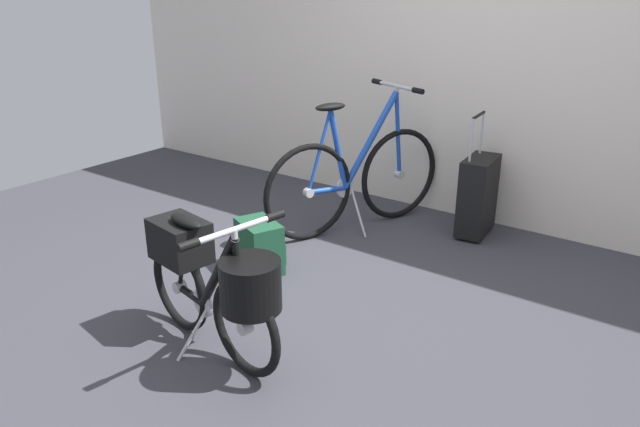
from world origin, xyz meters
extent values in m
plane|color=#38383F|center=(0.00, 0.00, 0.00)|extent=(6.81, 6.81, 0.00)
cube|color=silver|center=(0.00, 1.96, 1.33)|extent=(6.81, 0.10, 2.67)
torus|color=black|center=(-0.08, -0.45, 0.23)|extent=(0.45, 0.12, 0.45)
cylinder|color=#B7B7BC|center=(-0.08, -0.45, 0.23)|extent=(0.07, 0.06, 0.06)
torus|color=black|center=(-0.60, -0.36, 0.23)|extent=(0.45, 0.12, 0.45)
cylinder|color=#B7B7BC|center=(-0.60, -0.36, 0.23)|extent=(0.07, 0.06, 0.06)
cylinder|color=black|center=(-0.50, -0.38, 0.22)|extent=(0.20, 0.07, 0.05)
cylinder|color=black|center=(-0.26, -0.42, 0.43)|extent=(0.32, 0.10, 0.44)
cylinder|color=black|center=(-0.44, -0.39, 0.40)|extent=(0.12, 0.06, 0.38)
cylinder|color=black|center=(-0.50, -0.38, 0.22)|extent=(0.20, 0.06, 0.04)
cylinder|color=black|center=(-0.10, -0.44, 0.43)|extent=(0.07, 0.04, 0.41)
cylinder|color=black|center=(-0.54, -0.37, 0.41)|extent=(0.14, 0.04, 0.37)
ellipsoid|color=black|center=(-0.49, -0.38, 0.61)|extent=(0.23, 0.13, 0.05)
cylinder|color=#B7B7BC|center=(-0.12, -0.44, 0.66)|extent=(0.03, 0.03, 0.04)
cylinder|color=#B7B7BC|center=(-0.12, -0.44, 0.68)|extent=(0.10, 0.44, 0.03)
cylinder|color=black|center=(-0.16, -0.66, 0.68)|extent=(0.05, 0.09, 0.04)
cylinder|color=black|center=(-0.09, -0.22, 0.68)|extent=(0.05, 0.09, 0.04)
cylinder|color=#B7B7BC|center=(-0.40, -0.39, 0.22)|extent=(0.14, 0.04, 0.14)
cylinder|color=#B7B7BC|center=(-0.38, -0.49, 0.10)|extent=(0.05, 0.19, 0.22)
cylinder|color=black|center=(-0.03, -0.46, 0.45)|extent=(0.30, 0.30, 0.22)
cube|color=black|center=(-0.56, -0.37, 0.49)|extent=(0.31, 0.24, 0.20)
torus|color=black|center=(-0.46, 1.60, 0.33)|extent=(0.29, 0.63, 0.66)
cylinder|color=#B7B7BC|center=(-0.46, 1.60, 0.33)|extent=(0.07, 0.07, 0.06)
torus|color=black|center=(-0.75, 0.90, 0.33)|extent=(0.29, 0.63, 0.66)
cylinder|color=#B7B7BC|center=(-0.75, 0.90, 0.33)|extent=(0.07, 0.07, 0.06)
cylinder|color=#1947B2|center=(-0.70, 1.03, 0.32)|extent=(0.14, 0.28, 0.05)
cylinder|color=#1947B2|center=(-0.56, 1.35, 0.62)|extent=(0.21, 0.43, 0.63)
cylinder|color=#1947B2|center=(-0.66, 1.11, 0.59)|extent=(0.09, 0.16, 0.55)
cylinder|color=#1947B2|center=(-0.70, 1.03, 0.32)|extent=(0.13, 0.28, 0.04)
cylinder|color=#1947B2|center=(-0.47, 1.57, 0.63)|extent=(0.06, 0.09, 0.60)
cylinder|color=#1947B2|center=(-0.72, 0.98, 0.59)|extent=(0.09, 0.18, 0.53)
ellipsoid|color=black|center=(-0.69, 1.05, 0.88)|extent=(0.17, 0.24, 0.05)
cylinder|color=#B7B7BC|center=(-0.49, 1.54, 0.94)|extent=(0.03, 0.03, 0.04)
cylinder|color=#B7B7BC|center=(-0.49, 1.54, 0.96)|extent=(0.42, 0.19, 0.03)
cylinder|color=black|center=(-0.28, 1.46, 0.96)|extent=(0.10, 0.07, 0.04)
cylinder|color=black|center=(-0.69, 1.63, 0.96)|extent=(0.10, 0.07, 0.04)
cylinder|color=#B7B7BC|center=(-0.64, 1.16, 0.31)|extent=(0.07, 0.14, 0.14)
cylinder|color=#B7B7BC|center=(-0.54, 1.18, 0.15)|extent=(0.19, 0.09, 0.31)
cube|color=black|center=(0.12, 1.63, 0.28)|extent=(0.21, 0.38, 0.52)
cylinder|color=#B7B7BC|center=(0.09, 1.52, 0.68)|extent=(0.02, 0.02, 0.28)
cylinder|color=#B7B7BC|center=(0.06, 1.74, 0.68)|extent=(0.02, 0.02, 0.28)
cylinder|color=black|center=(0.07, 1.63, 0.82)|extent=(0.04, 0.23, 0.02)
cylinder|color=black|center=(0.19, 1.51, 0.02)|extent=(0.04, 0.02, 0.04)
cylinder|color=black|center=(0.16, 1.77, 0.02)|extent=(0.04, 0.02, 0.04)
cube|color=#19472D|center=(-0.71, 0.35, 0.15)|extent=(0.35, 0.30, 0.31)
cube|color=#1F5939|center=(-0.66, 0.46, 0.11)|extent=(0.20, 0.11, 0.14)
camera|label=1|loc=(1.51, -2.09, 1.64)|focal=33.93mm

